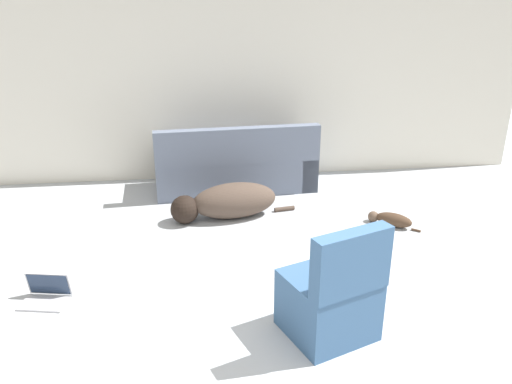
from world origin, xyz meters
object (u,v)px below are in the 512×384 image
couch (235,167)px  laptop_open (47,292)px  dog (227,202)px  cat (391,219)px  side_chair (332,298)px

couch → laptop_open: couch is taller
dog → cat: (1.70, -0.41, -0.12)m
couch → dog: bearing=75.4°
couch → laptop_open: 2.87m
dog → cat: bearing=157.0°
couch → laptop_open: bearing=49.6°
dog → cat: dog is taller
couch → side_chair: (0.42, -3.00, 0.03)m
laptop_open → side_chair: bearing=-6.7°
cat → side_chair: size_ratio=0.55×
cat → laptop_open: size_ratio=1.22×
couch → cat: 2.02m
dog → laptop_open: (-1.53, -1.42, -0.11)m
cat → couch: bearing=-1.3°
cat → dog: bearing=25.3°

